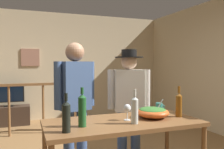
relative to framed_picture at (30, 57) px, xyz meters
The scene contains 16 objects.
back_wall 0.81m from the framed_picture, ahead, with size 5.43×0.10×2.69m, color beige.
side_wall_right 4.17m from the framed_picture, 33.09° to the right, with size 0.10×5.00×2.69m, color beige.
framed_picture is the anchor object (origin of this frame).
stair_railing 1.49m from the framed_picture, 88.40° to the right, with size 2.61×0.10×1.06m.
tv_console 1.45m from the framed_picture, 149.20° to the right, with size 0.90×0.40×0.43m, color #38281E.
flat_screen_tv 1.02m from the framed_picture, 146.52° to the right, with size 0.67×0.12×0.49m.
serving_table 4.04m from the framed_picture, 78.44° to the right, with size 1.58×0.73×0.81m.
salad_bowl 4.08m from the framed_picture, 73.39° to the right, with size 0.35×0.35×0.20m.
wine_glass 4.01m from the framed_picture, 77.70° to the right, with size 0.08×0.08×0.17m.
wine_bottle_amber 4.22m from the framed_picture, 69.79° to the right, with size 0.07×0.07×0.34m.
wine_bottle_clear 4.15m from the framed_picture, 77.97° to the right, with size 0.07×0.07×0.34m.
wine_bottle_green 4.00m from the framed_picture, 84.89° to the right, with size 0.07×0.07×0.37m.
wine_bottle_dark 4.12m from the framed_picture, 87.42° to the right, with size 0.07×0.07×0.33m.
mug_teal 3.93m from the framed_picture, 69.13° to the right, with size 0.12×0.08×0.11m.
person_standing_left 3.32m from the framed_picture, 82.39° to the right, with size 0.52×0.31×1.65m.
person_standing_right 3.49m from the framed_picture, 70.38° to the right, with size 0.55×0.38×1.58m.
Camera 1 is at (-0.92, -2.77, 1.39)m, focal length 37.46 mm.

